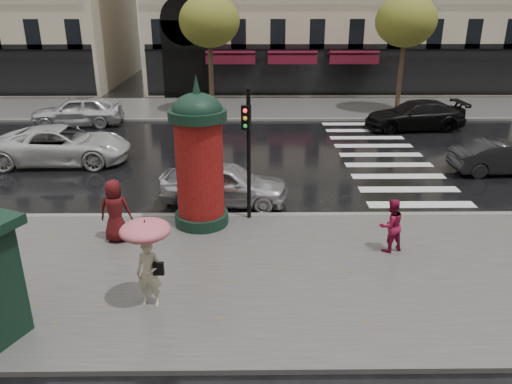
{
  "coord_description": "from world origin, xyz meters",
  "views": [
    {
      "loc": [
        0.28,
        -11.34,
        6.58
      ],
      "look_at": [
        0.42,
        1.5,
        1.48
      ],
      "focal_mm": 35.0,
      "sensor_mm": 36.0,
      "label": 1
    }
  ],
  "objects_px": {
    "car_black": "(415,115)",
    "morris_column": "(199,156)",
    "car_darkgrey": "(503,157)",
    "car_white": "(62,145)",
    "traffic_light": "(248,143)",
    "car_far_silver": "(77,111)",
    "woman_umbrella": "(147,249)",
    "woman_red": "(391,225)",
    "car_silver": "(225,183)",
    "man_burgundy": "(115,211)"
  },
  "relations": [
    {
      "from": "car_black",
      "to": "morris_column",
      "type": "bearing_deg",
      "value": -44.97
    },
    {
      "from": "car_darkgrey",
      "to": "car_white",
      "type": "relative_size",
      "value": 0.71
    },
    {
      "from": "morris_column",
      "to": "car_darkgrey",
      "type": "height_order",
      "value": "morris_column"
    },
    {
      "from": "traffic_light",
      "to": "car_black",
      "type": "distance_m",
      "value": 14.34
    },
    {
      "from": "morris_column",
      "to": "car_far_silver",
      "type": "xyz_separation_m",
      "value": [
        -7.73,
        12.6,
        -1.45
      ]
    },
    {
      "from": "woman_umbrella",
      "to": "car_black",
      "type": "relative_size",
      "value": 0.41
    },
    {
      "from": "woman_red",
      "to": "car_darkgrey",
      "type": "height_order",
      "value": "woman_red"
    },
    {
      "from": "woman_umbrella",
      "to": "car_darkgrey",
      "type": "height_order",
      "value": "woman_umbrella"
    },
    {
      "from": "car_silver",
      "to": "car_far_silver",
      "type": "xyz_separation_m",
      "value": [
        -8.34,
        10.8,
        0.08
      ]
    },
    {
      "from": "car_silver",
      "to": "traffic_light",
      "type": "bearing_deg",
      "value": -144.72
    },
    {
      "from": "man_burgundy",
      "to": "traffic_light",
      "type": "xyz_separation_m",
      "value": [
        3.67,
        1.44,
        1.53
      ]
    },
    {
      "from": "woman_umbrella",
      "to": "morris_column",
      "type": "height_order",
      "value": "morris_column"
    },
    {
      "from": "woman_red",
      "to": "morris_column",
      "type": "bearing_deg",
      "value": -40.44
    },
    {
      "from": "morris_column",
      "to": "traffic_light",
      "type": "height_order",
      "value": "morris_column"
    },
    {
      "from": "man_burgundy",
      "to": "woman_umbrella",
      "type": "bearing_deg",
      "value": 115.93
    },
    {
      "from": "woman_umbrella",
      "to": "morris_column",
      "type": "bearing_deg",
      "value": 80.08
    },
    {
      "from": "car_silver",
      "to": "morris_column",
      "type": "bearing_deg",
      "value": 168.27
    },
    {
      "from": "man_burgundy",
      "to": "car_silver",
      "type": "height_order",
      "value": "man_burgundy"
    },
    {
      "from": "morris_column",
      "to": "car_white",
      "type": "distance_m",
      "value": 9.02
    },
    {
      "from": "car_silver",
      "to": "car_white",
      "type": "xyz_separation_m",
      "value": [
        -6.96,
        4.44,
        0.05
      ]
    },
    {
      "from": "car_far_silver",
      "to": "traffic_light",
      "type": "bearing_deg",
      "value": 30.82
    },
    {
      "from": "car_white",
      "to": "morris_column",
      "type": "bearing_deg",
      "value": -135.79
    },
    {
      "from": "car_darkgrey",
      "to": "woman_red",
      "type": "bearing_deg",
      "value": 134.16
    },
    {
      "from": "car_silver",
      "to": "car_darkgrey",
      "type": "bearing_deg",
      "value": -67.54
    },
    {
      "from": "woman_umbrella",
      "to": "car_far_silver",
      "type": "xyz_separation_m",
      "value": [
        -6.99,
        16.85,
        -0.7
      ]
    },
    {
      "from": "woman_umbrella",
      "to": "car_white",
      "type": "relative_size",
      "value": 0.38
    },
    {
      "from": "traffic_light",
      "to": "car_white",
      "type": "relative_size",
      "value": 0.72
    },
    {
      "from": "car_silver",
      "to": "woman_umbrella",
      "type": "bearing_deg",
      "value": 174.45
    },
    {
      "from": "man_burgundy",
      "to": "car_white",
      "type": "height_order",
      "value": "man_burgundy"
    },
    {
      "from": "man_burgundy",
      "to": "car_white",
      "type": "relative_size",
      "value": 0.32
    },
    {
      "from": "woman_umbrella",
      "to": "morris_column",
      "type": "xyz_separation_m",
      "value": [
        0.74,
        4.25,
        0.75
      ]
    },
    {
      "from": "morris_column",
      "to": "car_far_silver",
      "type": "height_order",
      "value": "morris_column"
    },
    {
      "from": "woman_umbrella",
      "to": "car_white",
      "type": "distance_m",
      "value": 11.92
    },
    {
      "from": "man_burgundy",
      "to": "car_black",
      "type": "height_order",
      "value": "man_burgundy"
    },
    {
      "from": "morris_column",
      "to": "traffic_light",
      "type": "distance_m",
      "value": 1.47
    },
    {
      "from": "traffic_light",
      "to": "car_white",
      "type": "height_order",
      "value": "traffic_light"
    },
    {
      "from": "man_burgundy",
      "to": "car_black",
      "type": "relative_size",
      "value": 0.35
    },
    {
      "from": "woman_umbrella",
      "to": "car_silver",
      "type": "xyz_separation_m",
      "value": [
        1.36,
        6.05,
        -0.78
      ]
    },
    {
      "from": "woman_umbrella",
      "to": "traffic_light",
      "type": "distance_m",
      "value": 5.17
    },
    {
      "from": "car_silver",
      "to": "car_white",
      "type": "height_order",
      "value": "car_white"
    },
    {
      "from": "woman_umbrella",
      "to": "traffic_light",
      "type": "relative_size",
      "value": 0.52
    },
    {
      "from": "man_burgundy",
      "to": "car_far_silver",
      "type": "relative_size",
      "value": 0.38
    },
    {
      "from": "woman_red",
      "to": "car_far_silver",
      "type": "height_order",
      "value": "car_far_silver"
    },
    {
      "from": "woman_red",
      "to": "traffic_light",
      "type": "relative_size",
      "value": 0.37
    },
    {
      "from": "woman_red",
      "to": "traffic_light",
      "type": "xyz_separation_m",
      "value": [
        -3.8,
        2.12,
        1.68
      ]
    },
    {
      "from": "morris_column",
      "to": "car_silver",
      "type": "xyz_separation_m",
      "value": [
        0.61,
        1.8,
        -1.53
      ]
    },
    {
      "from": "car_silver",
      "to": "car_white",
      "type": "distance_m",
      "value": 8.26
    },
    {
      "from": "woman_red",
      "to": "car_black",
      "type": "distance_m",
      "value": 14.27
    },
    {
      "from": "woman_umbrella",
      "to": "woman_red",
      "type": "relative_size",
      "value": 1.41
    },
    {
      "from": "woman_umbrella",
      "to": "car_silver",
      "type": "distance_m",
      "value": 6.25
    }
  ]
}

